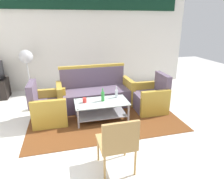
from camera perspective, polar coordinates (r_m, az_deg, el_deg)
ground_plane at (r=3.66m, az=-1.45°, el=-13.44°), size 14.00×14.00×0.00m
wall_back at (r=6.11m, az=-8.19°, el=14.46°), size 6.52×0.19×2.80m
rug at (r=4.33m, az=-2.49°, el=-7.83°), size 3.11×2.07×0.01m
couch at (r=4.77m, az=-4.95°, el=-1.16°), size 1.83×0.81×0.96m
armchair_left at (r=4.23m, az=-18.16°, el=-5.27°), size 0.71×0.77×0.85m
armchair_right at (r=4.62m, az=11.27°, el=-2.55°), size 0.71×0.77×0.85m
coffee_table at (r=4.09m, az=-3.08°, el=-5.37°), size 1.10×0.60×0.40m
bottle_green at (r=4.03m, az=-2.73°, el=-1.98°), size 0.07×0.07×0.28m
bottle_clear at (r=4.22m, az=1.32°, el=-1.15°), size 0.06×0.06×0.25m
cup at (r=4.01m, az=-8.05°, el=-3.15°), size 0.08×0.08×0.10m
pedestal_fan at (r=5.76m, az=-23.89°, el=8.07°), size 0.36×0.36×1.27m
wicker_chair at (r=2.64m, az=1.73°, el=-14.94°), size 0.49×0.49×0.84m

